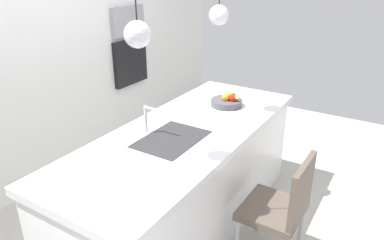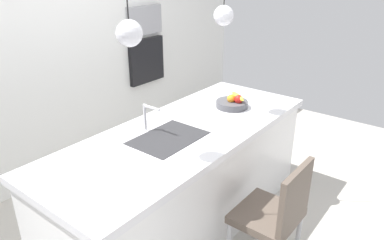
{
  "view_description": "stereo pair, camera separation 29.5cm",
  "coord_description": "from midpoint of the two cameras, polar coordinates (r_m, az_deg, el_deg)",
  "views": [
    {
      "loc": [
        -2.21,
        -1.43,
        2.14
      ],
      "look_at": [
        0.1,
        0.0,
        0.97
      ],
      "focal_mm": 33.97,
      "sensor_mm": 36.0,
      "label": 1
    },
    {
      "loc": [
        -2.04,
        -1.67,
        2.14
      ],
      "look_at": [
        0.1,
        0.0,
        0.97
      ],
      "focal_mm": 33.97,
      "sensor_mm": 36.0,
      "label": 2
    }
  ],
  "objects": [
    {
      "name": "floor",
      "position": [
        3.39,
        1.51,
        -15.8
      ],
      "size": [
        6.6,
        6.6,
        0.0
      ],
      "primitive_type": "plane",
      "color": "#BCB7AD",
      "rests_on": "ground"
    },
    {
      "name": "back_wall",
      "position": [
        3.93,
        -18.29,
        9.87
      ],
      "size": [
        6.0,
        0.1,
        2.6
      ],
      "primitive_type": "cube",
      "color": "white",
      "rests_on": "ground"
    },
    {
      "name": "kitchen_island",
      "position": [
        3.12,
        1.6,
        -9.21
      ],
      "size": [
        2.5,
        0.95,
        0.92
      ],
      "color": "white",
      "rests_on": "ground"
    },
    {
      "name": "sink_basin",
      "position": [
        2.76,
        -0.7,
        -3.01
      ],
      "size": [
        0.56,
        0.4,
        0.02
      ],
      "primitive_type": "cube",
      "color": "#2D2D30",
      "rests_on": "kitchen_island"
    },
    {
      "name": "faucet",
      "position": [
        2.83,
        -4.1,
        0.87
      ],
      "size": [
        0.02,
        0.17,
        0.22
      ],
      "color": "silver",
      "rests_on": "kitchen_island"
    },
    {
      "name": "fruit_bowl",
      "position": [
        3.38,
        8.91,
        2.66
      ],
      "size": [
        0.29,
        0.29,
        0.15
      ],
      "color": "#4C4C51",
      "rests_on": "kitchen_island"
    },
    {
      "name": "microwave",
      "position": [
        4.59,
        -5.66,
        15.33
      ],
      "size": [
        0.54,
        0.08,
        0.34
      ],
      "primitive_type": "cube",
      "color": "#9E9EA3",
      "rests_on": "back_wall"
    },
    {
      "name": "oven",
      "position": [
        4.69,
        -5.42,
        9.27
      ],
      "size": [
        0.56,
        0.08,
        0.56
      ],
      "primitive_type": "cube",
      "color": "black",
      "rests_on": "back_wall"
    },
    {
      "name": "chair_near",
      "position": [
        2.8,
        16.1,
        -13.75
      ],
      "size": [
        0.48,
        0.44,
        0.89
      ],
      "color": "brown",
      "rests_on": "ground"
    },
    {
      "name": "pendant_light_left",
      "position": [
        2.26,
        -6.07,
        13.43
      ],
      "size": [
        0.17,
        0.17,
        0.77
      ],
      "color": "silver"
    },
    {
      "name": "pendant_light_right",
      "position": [
        3.09,
        7.84,
        15.97
      ],
      "size": [
        0.17,
        0.17,
        0.77
      ],
      "color": "silver"
    }
  ]
}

